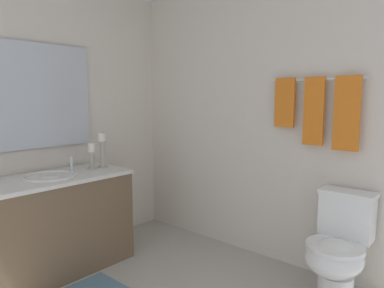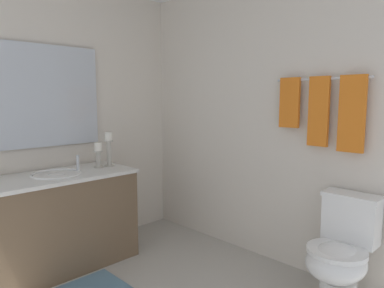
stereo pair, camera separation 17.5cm
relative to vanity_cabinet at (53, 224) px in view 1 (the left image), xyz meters
The scene contains 12 objects.
wall_back 1.93m from the vanity_cabinet, 54.04° to the left, with size 2.69×0.04×2.45m, color silver.
wall_left 0.90m from the vanity_cabinet, 156.53° to the left, with size 0.04×2.53×2.45m, color silver.
vanity_cabinet is the anchor object (origin of this frame).
sink_basin 0.36m from the vanity_cabinet, 90.00° to the left, with size 0.40×0.40×0.24m.
mirror 1.07m from the vanity_cabinet, behind, with size 0.02×1.09×0.88m, color silver.
candle_holder_tall 0.75m from the vanity_cabinet, 91.31° to the left, with size 0.09×0.09×0.31m.
candle_holder_short 0.65m from the vanity_cabinet, 93.29° to the left, with size 0.09×0.09×0.23m.
toilet 2.19m from the vanity_cabinet, 30.94° to the left, with size 0.39×0.54×0.75m.
towel_bar 2.38m from the vanity_cabinet, 40.47° to the left, with size 0.02×0.02×0.73m, color silver.
towel_near_vanity 2.13m from the vanity_cabinet, 44.85° to the left, with size 0.17×0.03×0.39m, color orange.
towel_center 2.26m from the vanity_cabinet, 40.09° to the left, with size 0.16×0.03×0.52m, color orange.
towel_near_corner 2.43m from the vanity_cabinet, 36.11° to the left, with size 0.18×0.03×0.54m, color orange.
Camera 1 is at (1.63, -1.46, 1.41)m, focal length 32.90 mm.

